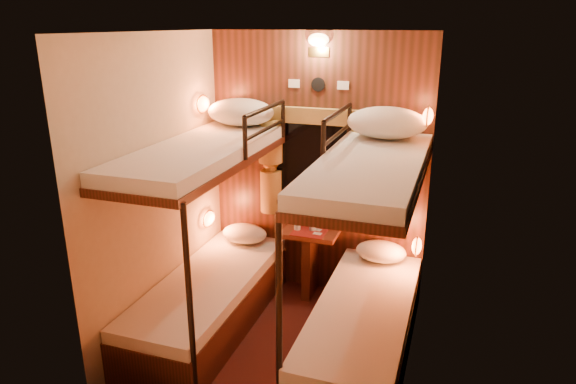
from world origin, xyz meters
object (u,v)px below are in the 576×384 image
at_px(bunk_left, 208,266).
at_px(table, 310,254).
at_px(bunk_right, 364,291).
at_px(bottle_left, 297,220).
at_px(bottle_right, 312,221).

height_order(bunk_left, table, bunk_left).
distance_m(bunk_right, bottle_left, 1.10).
relative_size(table, bottle_right, 3.02).
distance_m(bunk_left, bottle_right, 1.05).
height_order(bunk_right, bottle_right, bunk_right).
bearing_deg(bunk_left, table, 50.33).
height_order(table, bottle_right, bottle_right).
relative_size(bunk_left, bottle_right, 8.76).
xyz_separation_m(table, bottle_left, (-0.12, -0.02, 0.33)).
bearing_deg(bunk_right, bottle_right, 128.82).
relative_size(bunk_right, bottle_right, 8.76).
bearing_deg(bottle_right, bunk_left, -129.94).
xyz_separation_m(bottle_left, bottle_right, (0.13, 0.03, -0.00)).
bearing_deg(bunk_left, bottle_left, 55.23).
bearing_deg(bottle_right, bottle_left, -167.31).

